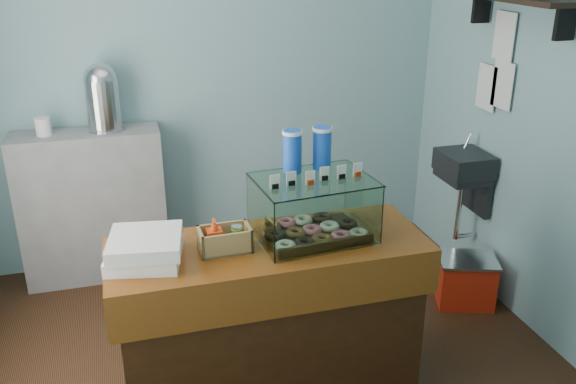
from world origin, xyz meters
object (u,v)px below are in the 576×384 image
object	(u,v)px
display_case	(311,203)
red_cooler	(465,280)
counter	(270,319)
coffee_urn	(102,96)

from	to	relation	value
display_case	red_cooler	size ratio (longest dim) A/B	1.34
display_case	red_cooler	bearing A→B (deg)	14.09
counter	red_cooler	distance (m)	1.60
counter	red_cooler	bearing A→B (deg)	18.36
counter	red_cooler	xyz separation A→B (m)	(1.49, 0.50, -0.29)
counter	red_cooler	world-z (taller)	counter
counter	coffee_urn	world-z (taller)	coffee_urn
coffee_urn	red_cooler	size ratio (longest dim) A/B	1.01
display_case	coffee_urn	world-z (taller)	coffee_urn
display_case	coffee_urn	bearing A→B (deg)	117.68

